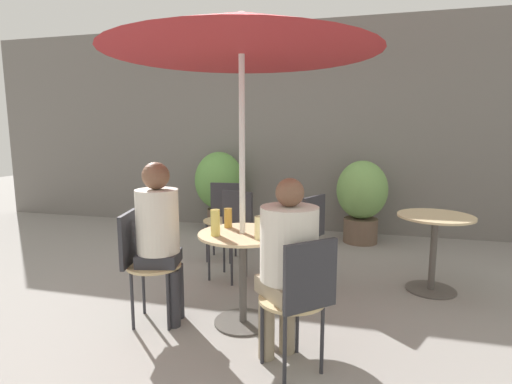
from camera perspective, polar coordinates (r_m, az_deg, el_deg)
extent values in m
plane|color=gray|center=(3.16, -7.08, -19.07)|extent=(20.00, 20.00, 0.00)
cube|color=slate|center=(5.95, 4.44, 9.03)|extent=(10.00, 0.06, 3.00)
cylinder|color=#514C47|center=(3.25, -1.87, -18.01)|extent=(0.45, 0.45, 0.01)
cylinder|color=#514C47|center=(3.11, -1.90, -12.29)|extent=(0.06, 0.06, 0.68)
cylinder|color=#CCB284|center=(3.00, -1.93, -6.04)|extent=(0.67, 0.67, 0.02)
cylinder|color=#514C47|center=(4.16, 23.67, -12.64)|extent=(0.45, 0.45, 0.01)
cylinder|color=#514C47|center=(4.05, 23.97, -8.04)|extent=(0.06, 0.06, 0.68)
cylinder|color=#CCB284|center=(3.96, 24.29, -3.18)|extent=(0.67, 0.67, 0.02)
cylinder|color=tan|center=(3.19, -14.36, -10.11)|extent=(0.41, 0.41, 0.02)
cylinder|color=#2D2D33|center=(3.43, -15.78, -12.96)|extent=(0.02, 0.02, 0.44)
cylinder|color=#2D2D33|center=(3.20, -17.26, -14.68)|extent=(0.02, 0.02, 0.44)
cylinder|color=#2D2D33|center=(3.36, -11.31, -13.25)|extent=(0.02, 0.02, 0.44)
cylinder|color=#2D2D33|center=(3.12, -12.46, -15.06)|extent=(0.02, 0.02, 0.44)
cube|color=#2D2D33|center=(3.19, -17.72, -6.33)|extent=(0.11, 0.35, 0.40)
cylinder|color=tan|center=(2.53, 5.16, -15.03)|extent=(0.41, 0.41, 0.02)
cylinder|color=#2D2D33|center=(2.47, 4.12, -21.70)|extent=(0.02, 0.02, 0.44)
cylinder|color=#2D2D33|center=(2.60, 9.42, -20.07)|extent=(0.02, 0.02, 0.44)
cylinder|color=#2D2D33|center=(2.67, 0.88, -19.18)|extent=(0.02, 0.02, 0.44)
cylinder|color=#2D2D33|center=(2.79, 5.92, -17.87)|extent=(0.02, 0.02, 0.44)
cube|color=#2D2D33|center=(2.31, 7.81, -11.82)|extent=(0.28, 0.26, 0.40)
cylinder|color=tan|center=(3.98, -4.10, -6.08)|extent=(0.41, 0.41, 0.02)
cylinder|color=#2D2D33|center=(4.08, -1.43, -9.06)|extent=(0.02, 0.02, 0.44)
cylinder|color=#2D2D33|center=(4.22, -4.58, -8.49)|extent=(0.02, 0.02, 0.44)
cylinder|color=#2D2D33|center=(3.87, -3.49, -10.11)|extent=(0.02, 0.02, 0.44)
cylinder|color=#2D2D33|center=(4.01, -6.74, -9.45)|extent=(0.02, 0.02, 0.44)
cube|color=#2D2D33|center=(4.08, -2.70, -2.65)|extent=(0.35, 0.12, 0.40)
cylinder|color=tan|center=(4.58, -4.98, -4.10)|extent=(0.41, 0.41, 0.02)
cylinder|color=#2D2D33|center=(4.73, -2.94, -6.57)|extent=(0.02, 0.02, 0.44)
cylinder|color=#2D2D33|center=(4.79, -6.07, -6.39)|extent=(0.02, 0.02, 0.44)
cylinder|color=#2D2D33|center=(4.48, -3.73, -7.46)|extent=(0.02, 0.02, 0.44)
cylinder|color=#2D2D33|center=(4.55, -7.02, -7.25)|extent=(0.02, 0.02, 0.44)
cube|color=#2D2D33|center=(4.71, -4.43, -1.12)|extent=(0.35, 0.06, 0.40)
cylinder|color=tan|center=(3.96, 5.94, -6.17)|extent=(0.41, 0.41, 0.02)
cylinder|color=#2D2D33|center=(3.85, 6.39, -10.23)|extent=(0.02, 0.02, 0.44)
cylinder|color=#2D2D33|center=(4.06, 8.54, -9.25)|extent=(0.02, 0.02, 0.44)
cylinder|color=#2D2D33|center=(4.00, 3.18, -9.46)|extent=(0.02, 0.02, 0.44)
cylinder|color=#2D2D33|center=(4.20, 5.43, -8.57)|extent=(0.02, 0.02, 0.44)
cube|color=#2D2D33|center=(3.81, 8.28, -3.55)|extent=(0.18, 0.33, 0.40)
cylinder|color=#2D2D33|center=(3.17, -11.70, -14.68)|extent=(0.10, 0.10, 0.44)
cylinder|color=#2D2D33|center=(3.30, -11.11, -13.70)|extent=(0.10, 0.10, 0.44)
cube|color=#2D2D33|center=(3.16, -13.70, -9.16)|extent=(0.36, 0.33, 0.10)
cylinder|color=beige|center=(3.09, -13.89, -4.06)|extent=(0.32, 0.32, 0.48)
sphere|color=brown|center=(3.03, -14.13, 2.26)|extent=(0.20, 0.20, 0.20)
cylinder|color=gray|center=(2.80, 4.49, -17.85)|extent=(0.11, 0.11, 0.44)
cylinder|color=gray|center=(2.72, 1.50, -18.61)|extent=(0.11, 0.11, 0.44)
cube|color=gray|center=(2.53, 4.67, -13.41)|extent=(0.45, 0.45, 0.11)
cylinder|color=beige|center=(2.44, 4.76, -7.33)|extent=(0.35, 0.35, 0.45)
sphere|color=brown|center=(2.37, 4.85, -0.06)|extent=(0.17, 0.17, 0.17)
cylinder|color=#B28433|center=(3.00, 2.06, -4.19)|extent=(0.07, 0.07, 0.17)
cylinder|color=#B28433|center=(3.16, -4.01, -3.71)|extent=(0.06, 0.06, 0.15)
cylinder|color=#DBC65B|center=(2.92, -5.84, -4.39)|extent=(0.07, 0.07, 0.19)
cylinder|color=beige|center=(2.81, 0.46, -5.12)|extent=(0.07, 0.07, 0.16)
cylinder|color=brown|center=(6.00, -5.20, -3.87)|extent=(0.37, 0.37, 0.32)
ellipsoid|color=#609947|center=(5.90, -5.28, 1.65)|extent=(0.71, 0.71, 0.84)
cylinder|color=brown|center=(5.50, 14.68, -5.30)|extent=(0.44, 0.44, 0.32)
ellipsoid|color=#709E51|center=(5.39, 14.91, 0.31)|extent=(0.66, 0.66, 0.76)
cylinder|color=silver|center=(2.92, -1.98, 2.24)|extent=(0.04, 0.04, 2.28)
cone|color=#B72D33|center=(2.98, -2.09, 21.75)|extent=(1.94, 1.94, 0.28)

